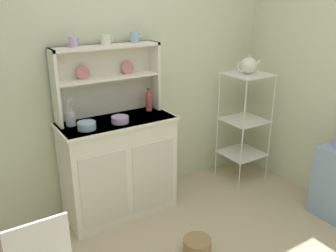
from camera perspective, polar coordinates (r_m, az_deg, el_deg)
The scene contains 13 objects.
wall_back at distance 3.14m, azimuth -8.43°, elevation 9.14°, with size 3.84×0.05×2.50m, color beige.
hutch_cabinet at distance 3.12m, azimuth -7.94°, elevation -6.47°, with size 0.97×0.45×0.88m.
hutch_shelf_unit at distance 3.00m, azimuth -9.97°, elevation 8.22°, with size 0.90×0.18×0.60m.
bakers_rack at distance 3.67m, azimuth 12.29°, elevation 1.62°, with size 0.41×0.39×1.13m.
floor_basket at distance 2.83m, azimuth 4.73°, elevation -18.85°, with size 0.21×0.21×0.13m, color #93754C.
cup_lilac_0 at distance 2.83m, azimuth -15.05°, elevation 13.01°, with size 0.08×0.06×0.08m.
cup_cream_1 at distance 2.92m, azimuth -10.02°, elevation 13.57°, with size 0.09×0.08×0.08m.
cup_sky_2 at distance 3.03m, azimuth -5.42°, elevation 14.12°, with size 0.09×0.07×0.09m.
bowl_mixing_large at distance 2.78m, azimuth -13.04°, elevation 0.06°, with size 0.14×0.14×0.06m, color #8EB2D1.
bowl_floral_medium at distance 2.88m, azimuth -7.76°, elevation 1.04°, with size 0.14×0.14×0.05m, color #B79ECC.
jam_bottle at distance 3.15m, azimuth -3.13°, elevation 4.05°, with size 0.06×0.06×0.21m.
utensil_jar at distance 2.89m, azimuth -15.50°, elevation 1.22°, with size 0.08×0.08×0.23m.
porcelain_teapot at distance 3.55m, azimuth 12.90°, elevation 9.52°, with size 0.25×0.16×0.18m.
Camera 1 is at (-1.24, -1.19, 1.85)m, focal length 37.66 mm.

